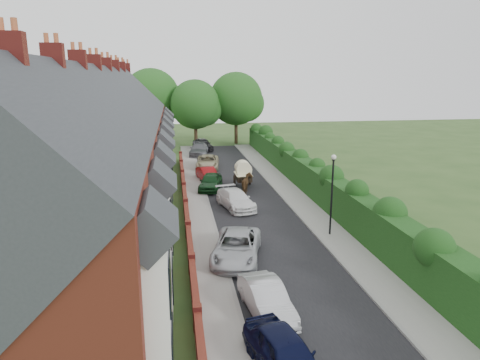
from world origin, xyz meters
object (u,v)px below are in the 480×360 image
at_px(car_silver_a, 266,299).
at_px(car_white, 236,199).
at_px(car_green, 211,182).
at_px(car_beige, 208,162).
at_px(car_silver_b, 237,247).
at_px(car_red, 208,174).
at_px(car_grey, 199,149).
at_px(lamppost, 332,185).
at_px(horse, 247,184).
at_px(car_black, 203,144).
at_px(car_navy, 285,354).
at_px(horse_cart, 243,172).

height_order(car_silver_a, car_white, car_white).
relative_size(car_silver_a, car_green, 0.96).
bearing_deg(car_beige, car_silver_b, -84.19).
distance_m(car_silver_a, car_red, 23.75).
bearing_deg(car_grey, car_silver_b, -81.63).
bearing_deg(car_grey, lamppost, -69.43).
height_order(car_beige, horse, horse).
bearing_deg(car_silver_a, car_black, 82.62).
bearing_deg(car_navy, car_red, 77.46).
bearing_deg(car_red, car_grey, 77.64).
height_order(lamppost, car_beige, lamppost).
xyz_separation_m(car_silver_a, car_red, (-0.56, 23.74, -0.03)).
bearing_deg(car_grey, horse, -72.62).
relative_size(car_navy, car_red, 1.07).
bearing_deg(car_silver_b, lamppost, 37.06).
bearing_deg(car_green, car_silver_a, -74.32).
bearing_deg(car_silver_b, car_beige, 103.77).
relative_size(car_silver_a, car_white, 0.88).
relative_size(car_silver_b, car_grey, 0.99).
bearing_deg(car_navy, car_white, 73.54).
relative_size(lamppost, horse_cart, 1.57).
bearing_deg(car_red, car_green, -102.36).
distance_m(car_silver_b, car_red, 18.14).
xyz_separation_m(lamppost, car_red, (-6.40, 15.54, -2.65)).
bearing_deg(car_navy, car_beige, 76.55).
bearing_deg(car_beige, car_navy, -83.52).
height_order(car_beige, car_black, car_black).
xyz_separation_m(car_silver_b, car_red, (-0.14, 18.14, -0.08)).
relative_size(lamppost, horse, 2.65).
xyz_separation_m(car_navy, horse, (2.58, 22.65, 0.10)).
relative_size(car_silver_a, horse, 2.11).
distance_m(car_silver_b, car_white, 9.29).
xyz_separation_m(car_silver_b, car_green, (-0.14, 14.80, 0.00)).
xyz_separation_m(lamppost, car_green, (-6.40, 12.20, -2.57)).
xyz_separation_m(car_silver_a, car_silver_b, (-0.43, 5.60, 0.05)).
bearing_deg(car_silver_b, horse, 92.44).
bearing_deg(car_silver_a, car_grey, 83.73).
distance_m(car_red, car_grey, 13.46).
relative_size(car_green, car_beige, 0.85).
height_order(car_silver_b, car_beige, car_silver_b).
xyz_separation_m(car_red, horse, (2.98, -4.84, 0.17)).
xyz_separation_m(car_silver_b, car_grey, (-0.14, 31.60, 0.04)).
xyz_separation_m(car_green, car_beige, (0.44, 9.01, -0.03)).
bearing_deg(car_beige, lamppost, -67.76).
xyz_separation_m(lamppost, car_white, (-5.00, 6.60, -2.62)).
xyz_separation_m(car_green, horse, (2.98, -1.49, 0.09)).
height_order(car_navy, car_silver_a, car_navy).
distance_m(car_beige, car_black, 11.68).
distance_m(lamppost, car_green, 14.01).
bearing_deg(car_white, horse_cart, 62.01).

